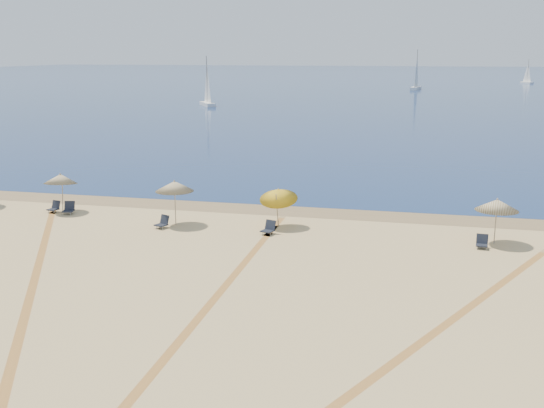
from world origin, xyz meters
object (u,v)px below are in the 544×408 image
Objects in this scene: chair_3 at (163,222)px; sailboat_2 at (527,76)px; chair_2 at (69,208)px; umbrella_1 at (60,179)px; umbrella_3 at (278,194)px; sailboat_0 at (416,78)px; umbrella_4 at (497,205)px; chair_1 at (54,207)px; umbrella_2 at (175,186)px; chair_4 at (269,228)px; chair_5 at (482,242)px; sailboat_1 at (207,91)px.

chair_3 is 0.12× the size of sailboat_2.
chair_3 is at bearing -25.05° from chair_2.
umbrella_3 is at bearing -2.15° from umbrella_1.
umbrella_1 is 0.24× the size of sailboat_0.
umbrella_4 is at bearing -2.62° from umbrella_1.
umbrella_4 is at bearing 27.42° from chair_3.
chair_3 is at bearing -1.04° from chair_1.
chair_4 is at bearing -7.41° from umbrella_2.
umbrella_4 reaches higher than chair_1.
umbrella_2 reaches higher than chair_2.
chair_1 is at bearing 178.68° from umbrella_3.
chair_2 is 0.96× the size of chair_3.
umbrella_2 is (7.57, -1.24, 0.16)m from umbrella_1.
umbrella_2 reaches higher than chair_4.
chair_4 is at bearing -82.44° from sailboat_0.
chair_1 is 24.04m from chair_5.
chair_2 is at bearing -133.13° from sailboat_2.
umbrella_1 is 1.03× the size of umbrella_4.
sailboat_2 is (51.31, 173.09, 1.85)m from chair_1.
umbrella_2 is 2.92× the size of chair_4.
chair_2 is (0.62, -0.37, -1.66)m from umbrella_1.
chair_3 is 79.87m from sailboat_1.
chair_2 is 76.61m from sailboat_1.
umbrella_1 is 2.82× the size of chair_3.
chair_4 is (13.40, -1.76, 0.02)m from chair_1.
chair_4 is 178.92m from sailboat_2.
umbrella_4 is 133.90m from sailboat_0.
umbrella_2 is 3.30× the size of chair_1.
umbrella_3 is 177.46m from sailboat_2.
umbrella_2 is 3.11× the size of chair_2.
umbrella_2 reaches higher than umbrella_3.
chair_5 is (10.38, -1.52, -1.52)m from umbrella_3.
umbrella_3 is 0.34× the size of sailboat_2.
umbrella_3 is 1.04× the size of umbrella_4.
sailboat_1 reaches higher than chair_3.
umbrella_1 is 180.24m from sailboat_2.
sailboat_2 is at bearing 77.73° from umbrella_3.
umbrella_3 is 2.87× the size of chair_3.
sailboat_1 reaches higher than chair_4.
umbrella_4 is 24.70m from chair_1.
umbrella_4 is 3.34× the size of chair_5.
umbrella_1 is 7.62m from chair_3.
chair_4 reaches higher than chair_5.
chair_5 is at bearing -77.95° from sailboat_0.
umbrella_4 is 3.05× the size of chair_1.
umbrella_3 reaches higher than umbrella_1.
chair_2 is at bearing -30.66° from umbrella_1.
sailboat_2 is at bearing 76.03° from umbrella_2.
sailboat_2 is (31.86, 40.22, -0.80)m from sailboat_0.
umbrella_1 is 1.81m from chair_2.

